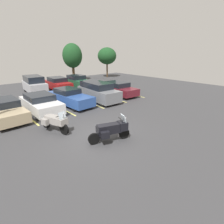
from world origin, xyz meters
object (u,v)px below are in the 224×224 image
object	(u,v)px
motorcycle_second	(55,121)
car_maroon	(118,89)
car_tan	(5,110)
car_far_red	(58,84)
car_far_green	(78,82)
car_blue	(70,97)
car_white	(41,103)
car_far_silver	(34,84)
motorcycle_touring	(111,130)
car_grey	(98,91)

from	to	relation	value
motorcycle_second	car_maroon	xyz separation A→B (m)	(9.08, 4.19, 0.06)
car_tan	car_maroon	distance (m)	10.81
car_tan	car_far_red	xyz separation A→B (m)	(7.16, 6.83, 0.08)
car_tan	car_maroon	size ratio (longest dim) A/B	0.99
motorcycle_second	car_far_green	distance (m)	13.62
car_tan	car_far_green	size ratio (longest dim) A/B	1.07
motorcycle_second	car_blue	world-z (taller)	car_blue
car_white	car_maroon	size ratio (longest dim) A/B	0.96
car_far_silver	car_far_green	bearing A→B (deg)	-4.42
car_white	car_maroon	xyz separation A→B (m)	(8.35, 0.02, 0.01)
motorcycle_second	car_white	world-z (taller)	car_white
motorcycle_second	car_tan	size ratio (longest dim) A/B	0.47
motorcycle_touring	car_blue	distance (m)	7.52
motorcycle_second	car_grey	world-z (taller)	car_grey
car_far_green	car_blue	bearing A→B (deg)	-125.71
motorcycle_touring	car_far_silver	size ratio (longest dim) A/B	0.49
car_white	car_far_green	xyz separation A→B (m)	(7.40, 6.76, 0.05)
car_tan	car_far_green	bearing A→B (deg)	34.24
car_far_silver	car_far_green	distance (m)	5.41
car_far_silver	car_far_green	world-z (taller)	car_far_silver
car_white	car_far_green	distance (m)	10.02
motorcycle_second	car_white	bearing A→B (deg)	80.06
motorcycle_second	car_far_green	world-z (taller)	car_far_green
car_far_silver	car_maroon	bearing A→B (deg)	-48.44
car_grey	car_white	bearing A→B (deg)	176.46
car_tan	car_far_red	world-z (taller)	car_far_red
motorcycle_touring	motorcycle_second	distance (m)	3.50
car_far_silver	car_tan	bearing A→B (deg)	-122.10
car_tan	car_maroon	bearing A→B (deg)	-0.15
car_far_silver	car_far_green	size ratio (longest dim) A/B	1.02
motorcycle_touring	car_far_red	size ratio (longest dim) A/B	0.47
car_maroon	car_far_green	world-z (taller)	car_far_green
car_maroon	car_far_silver	xyz separation A→B (m)	(-6.34, 7.15, 0.25)
car_blue	car_maroon	distance (m)	5.74
car_tan	car_blue	distance (m)	5.07
car_white	motorcycle_touring	bearing A→B (deg)	-82.51
car_blue	car_grey	bearing A→B (deg)	-9.06
motorcycle_second	car_tan	xyz separation A→B (m)	(-1.73, 4.22, 0.04)
motorcycle_touring	car_tan	world-z (taller)	motorcycle_touring
car_tan	car_far_silver	size ratio (longest dim) A/B	1.05
car_far_green	motorcycle_touring	bearing A→B (deg)	-114.74
car_grey	car_maroon	world-z (taller)	car_grey
car_blue	car_far_red	xyz separation A→B (m)	(2.09, 6.78, 0.05)
car_far_green	car_far_silver	bearing A→B (deg)	175.58
car_far_red	car_far_green	size ratio (longest dim) A/B	1.06
car_grey	car_far_silver	size ratio (longest dim) A/B	1.09
car_grey	car_far_green	bearing A→B (deg)	73.96
car_white	car_blue	xyz separation A→B (m)	(2.61, 0.11, 0.02)
motorcycle_second	car_far_silver	size ratio (longest dim) A/B	0.50
car_far_red	car_far_silver	bearing A→B (deg)	173.83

